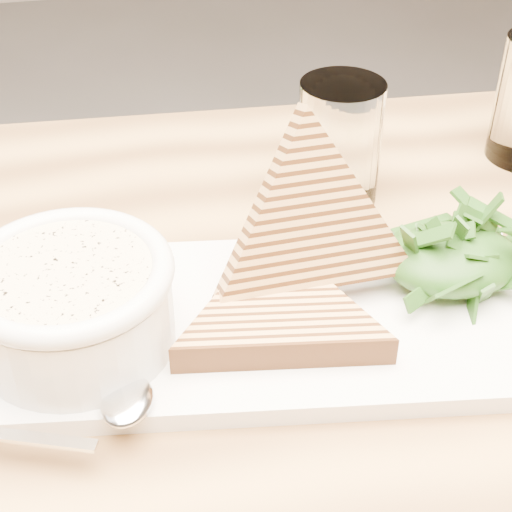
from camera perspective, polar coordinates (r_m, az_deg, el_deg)
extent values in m
cube|color=#B48648|center=(0.56, 8.01, -8.83)|extent=(1.20, 0.84, 0.04)
cube|color=white|center=(0.55, 0.44, -4.77)|extent=(0.42, 0.23, 0.01)
cylinder|color=white|center=(0.52, -13.12, -3.98)|extent=(0.13, 0.13, 0.05)
cylinder|color=beige|center=(0.50, -13.59, -1.34)|extent=(0.11, 0.11, 0.01)
torus|color=white|center=(0.50, -13.63, -1.16)|extent=(0.14, 0.14, 0.01)
ellipsoid|color=black|center=(0.58, 14.08, -0.21)|extent=(0.10, 0.08, 0.04)
ellipsoid|color=silver|center=(0.49, -9.35, -10.40)|extent=(0.04, 0.05, 0.01)
cube|color=silver|center=(0.49, -17.54, -12.34)|extent=(0.10, 0.05, 0.00)
cylinder|color=white|center=(0.67, 6.08, 8.16)|extent=(0.07, 0.07, 0.11)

